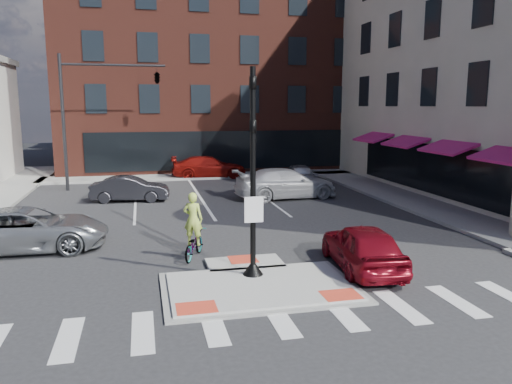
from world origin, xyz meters
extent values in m
plane|color=#28282B|center=(0.00, 0.00, 0.00)|extent=(120.00, 120.00, 0.00)
cube|color=gray|center=(0.00, -0.50, 0.03)|extent=(5.40, 3.60, 0.06)
cube|color=#A8A8A3|center=(0.00, -0.50, 0.06)|extent=(5.00, 3.20, 0.12)
cube|color=#A8A8A3|center=(0.00, 1.60, 0.06)|extent=(2.40, 1.40, 0.12)
cube|color=red|center=(-1.90, -1.70, 0.12)|extent=(1.00, 0.80, 0.01)
cube|color=red|center=(1.90, -1.70, 0.12)|extent=(1.00, 0.80, 0.01)
cube|color=red|center=(0.00, 1.90, 0.12)|extent=(0.90, 0.90, 0.01)
cube|color=gray|center=(-11.00, 20.00, 0.07)|extent=(3.00, 20.00, 0.15)
cube|color=gray|center=(10.80, 10.00, 0.07)|extent=(3.00, 24.00, 0.15)
cube|color=gray|center=(3.00, 22.00, 0.07)|extent=(26.00, 3.00, 0.15)
cube|color=#55231A|center=(3.00, 32.00, 7.50)|extent=(24.00, 18.00, 15.00)
cube|color=black|center=(3.00, 23.00, 1.80)|extent=(20.00, 0.12, 2.80)
cube|color=black|center=(12.00, 10.00, 1.70)|extent=(0.12, 16.00, 2.60)
cube|color=#D11B77|center=(11.30, 4.00, 3.05)|extent=(1.46, 3.00, 0.58)
cube|color=#D11B77|center=(11.30, 10.00, 3.05)|extent=(1.46, 3.00, 0.58)
cube|color=#D11B77|center=(11.30, 16.00, 3.05)|extent=(1.46, 3.00, 0.58)
cube|color=slate|center=(-4.00, 52.00, 5.00)|extent=(10.00, 12.00, 10.00)
cube|color=brown|center=(9.00, 54.00, 6.00)|extent=(12.00, 12.00, 12.00)
cone|color=black|center=(0.00, 0.40, 0.34)|extent=(0.60, 0.60, 0.45)
cylinder|color=black|center=(0.00, 0.40, 3.20)|extent=(0.16, 0.16, 5.80)
cube|color=white|center=(0.00, 0.28, 2.10)|extent=(0.55, 0.04, 0.75)
imported|color=black|center=(0.00, 0.40, 5.30)|extent=(0.18, 0.22, 1.10)
imported|color=black|center=(0.00, 0.40, 4.10)|extent=(0.18, 0.22, 1.10)
cylinder|color=black|center=(-7.50, 18.00, 4.00)|extent=(0.20, 0.20, 8.00)
cylinder|color=black|center=(-4.50, 18.00, 7.40)|extent=(6.00, 0.14, 0.14)
imported|color=black|center=(-2.00, 18.00, 6.80)|extent=(0.48, 2.24, 0.90)
imported|color=#A4A8AB|center=(-7.09, 5.00, 0.76)|extent=(5.48, 2.55, 1.52)
imported|color=maroon|center=(3.50, 0.47, 0.73)|extent=(2.12, 4.41, 1.45)
imported|color=silver|center=(4.60, 12.65, 0.82)|extent=(5.86, 2.85, 1.64)
imported|color=#232327|center=(-3.76, 13.65, 0.67)|extent=(4.21, 1.90, 1.34)
imported|color=#B9BBC1|center=(6.76, 17.14, 0.68)|extent=(1.98, 4.14, 1.37)
imported|color=maroon|center=(1.52, 21.50, 0.76)|extent=(5.37, 2.47, 1.52)
imported|color=#3F3F44|center=(-1.50, 2.80, 0.47)|extent=(1.26, 1.87, 0.93)
imported|color=#BCDC4D|center=(-1.50, 2.80, 1.34)|extent=(0.77, 0.65, 1.78)
camera|label=1|loc=(-3.07, -13.35, 5.04)|focal=35.00mm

